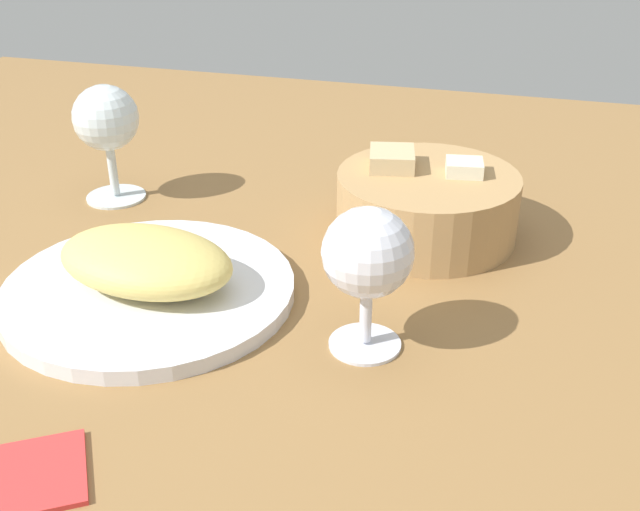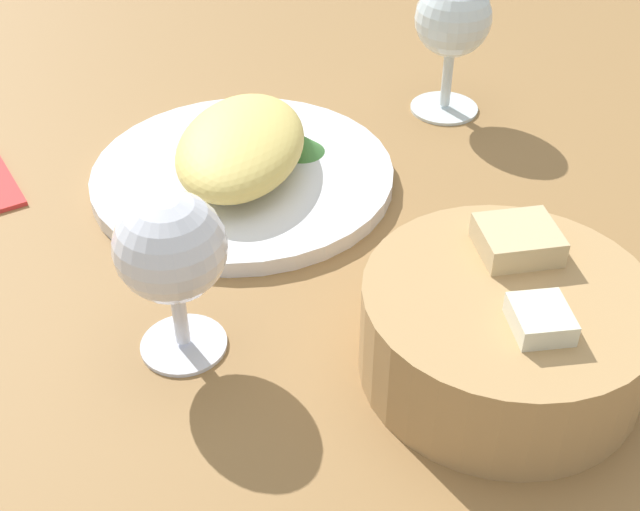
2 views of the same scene
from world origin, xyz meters
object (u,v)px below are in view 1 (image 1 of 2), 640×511
Objects in this scene: wine_glass_far at (107,124)px; plate at (149,290)px; bread_basket at (426,204)px; wine_glass_near at (368,258)px.

plate is at bearing -54.61° from wine_glass_far.
wine_glass_near reaches higher than bread_basket.
wine_glass_near is (20.38, -2.34, 7.43)cm from plate.
wine_glass_far is (-13.46, 18.95, 8.16)cm from plate.
bread_basket is 35.88cm from wine_glass_far.
wine_glass_near is at bearing -6.56° from plate.
wine_glass_near is at bearing -32.17° from wine_glass_far.
wine_glass_near reaches higher than plate.
plate is 1.99× the size of wine_glass_far.
plate is 1.42× the size of bread_basket.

